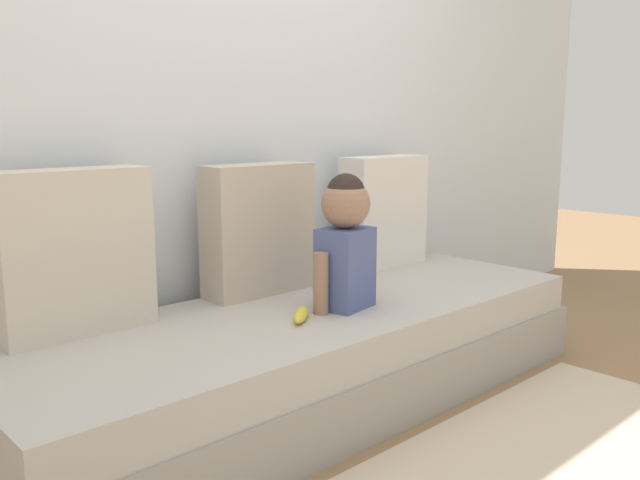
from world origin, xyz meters
The scene contains 8 objects.
ground_plane centered at (0.00, 0.00, 0.00)m, with size 12.00×12.00×0.00m, color #93704C.
back_wall centered at (0.00, 0.54, 1.13)m, with size 5.61×0.10×2.25m, color silver.
couch centered at (0.00, 0.00, 0.18)m, with size 2.41×0.81×0.37m.
throw_pillow_left centered at (-0.75, 0.31, 0.64)m, with size 0.49×0.16×0.54m, color beige.
throw_pillow_center centered at (0.00, 0.31, 0.63)m, with size 0.46×0.16×0.52m, color #C1B29E.
throw_pillow_right centered at (0.75, 0.31, 0.63)m, with size 0.45×0.16×0.52m, color silver.
toddler centered at (0.10, -0.08, 0.63)m, with size 0.30×0.19×0.50m.
banana centered at (-0.13, -0.09, 0.39)m, with size 0.17×0.04×0.04m, color yellow.
Camera 1 is at (-1.59, -1.76, 1.06)m, focal length 37.15 mm.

